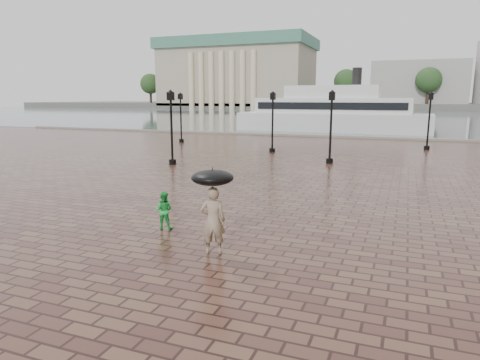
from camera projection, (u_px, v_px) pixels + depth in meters
The scene contains 11 objects.
ground at pixel (178, 214), 15.23m from camera, with size 300.00×300.00×0.00m, color #3D201C.
harbour_water at pixel (374, 115), 99.42m from camera, with size 240.00×240.00×0.00m, color #434D52.
quay_edge at pixel (330, 137), 44.52m from camera, with size 80.00×0.60×0.30m, color slate.
far_shore at pixel (387, 106), 161.46m from camera, with size 300.00×60.00×2.00m, color #4C4C47.
museum at pixel (237, 72), 164.49m from camera, with size 57.00×32.50×26.00m.
far_trees at pixel (386, 81), 139.73m from camera, with size 188.00×8.00×13.50m.
street_lamps at pixel (276, 122), 31.47m from camera, with size 21.44×14.44×4.40m.
adult_pedestrian at pixel (213, 220), 11.20m from camera, with size 0.66×0.43×1.81m, color gray.
child_pedestrian at pixel (164, 210), 13.40m from camera, with size 0.58×0.45×1.19m, color green.
ferry_near at pixel (332, 113), 51.79m from camera, with size 22.98×6.10×7.49m.
umbrella at pixel (212, 178), 10.98m from camera, with size 1.10×1.10×1.17m.
Camera 1 is at (7.40, -12.92, 4.07)m, focal length 32.00 mm.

